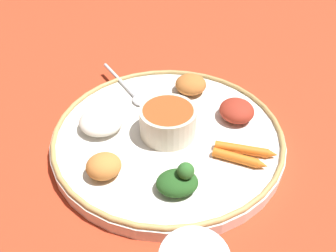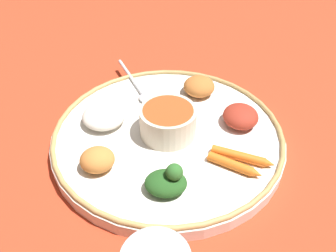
{
  "view_description": "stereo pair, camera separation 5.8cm",
  "coord_description": "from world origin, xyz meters",
  "views": [
    {
      "loc": [
        -0.01,
        0.45,
        0.41
      ],
      "look_at": [
        0.0,
        0.0,
        0.04
      ],
      "focal_mm": 38.57,
      "sensor_mm": 36.0,
      "label": 1
    },
    {
      "loc": [
        -0.07,
        0.44,
        0.41
      ],
      "look_at": [
        0.0,
        0.0,
        0.04
      ],
      "focal_mm": 38.57,
      "sensor_mm": 36.0,
      "label": 2
    }
  ],
  "objects": [
    {
      "name": "mound_squash",
      "position": [
        0.09,
        0.09,
        0.04
      ],
      "size": [
        0.06,
        0.06,
        0.03
      ],
      "primitive_type": "ellipsoid",
      "rotation": [
        0.0,
        0.0,
        0.29
      ],
      "color": "#C67A38",
      "rests_on": "platter"
    },
    {
      "name": "carrot_outer",
      "position": [
        -0.12,
        0.05,
        0.03
      ],
      "size": [
        0.1,
        0.03,
        0.01
      ],
      "color": "orange",
      "rests_on": "platter"
    },
    {
      "name": "carrot_near_spoon",
      "position": [
        -0.11,
        0.06,
        0.03
      ],
      "size": [
        0.08,
        0.04,
        0.01
      ],
      "color": "orange",
      "rests_on": "platter"
    },
    {
      "name": "mound_rice_white",
      "position": [
        0.11,
        -0.01,
        0.04
      ],
      "size": [
        0.08,
        0.08,
        0.03
      ],
      "primitive_type": "ellipsoid",
      "rotation": [
        0.0,
        0.0,
        4.65
      ],
      "color": "silver",
      "rests_on": "platter"
    },
    {
      "name": "mound_chickpea",
      "position": [
        -0.04,
        -0.12,
        0.04
      ],
      "size": [
        0.08,
        0.08,
        0.03
      ],
      "primitive_type": "ellipsoid",
      "rotation": [
        0.0,
        0.0,
        5.54
      ],
      "color": "#B2662D",
      "rests_on": "platter"
    },
    {
      "name": "ground_plane",
      "position": [
        0.0,
        0.0,
        0.0
      ],
      "size": [
        2.4,
        2.4,
        0.0
      ],
      "primitive_type": "plane",
      "color": "#B7381E"
    },
    {
      "name": "platter_rim",
      "position": [
        0.0,
        0.0,
        0.02
      ],
      "size": [
        0.38,
        0.38,
        0.01
      ],
      "primitive_type": "torus",
      "color": "tan",
      "rests_on": "platter"
    },
    {
      "name": "center_bowl",
      "position": [
        0.0,
        0.0,
        0.05
      ],
      "size": [
        0.09,
        0.09,
        0.05
      ],
      "color": "beige",
      "rests_on": "platter"
    },
    {
      "name": "mound_beet",
      "position": [
        -0.12,
        -0.04,
        0.04
      ],
      "size": [
        0.07,
        0.07,
        0.03
      ],
      "primitive_type": "ellipsoid",
      "rotation": [
        0.0,
        0.0,
        4.83
      ],
      "color": "maroon",
      "rests_on": "platter"
    },
    {
      "name": "greens_pile",
      "position": [
        -0.02,
        0.12,
        0.04
      ],
      "size": [
        0.06,
        0.06,
        0.05
      ],
      "color": "#23511E",
      "rests_on": "platter"
    },
    {
      "name": "spoon",
      "position": [
        0.07,
        -0.12,
        0.03
      ],
      "size": [
        0.1,
        0.15,
        0.01
      ],
      "color": "silver",
      "rests_on": "platter"
    },
    {
      "name": "platter",
      "position": [
        0.0,
        0.0,
        0.01
      ],
      "size": [
        0.38,
        0.38,
        0.02
      ],
      "primitive_type": "cylinder",
      "color": "white",
      "rests_on": "ground_plane"
    }
  ]
}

